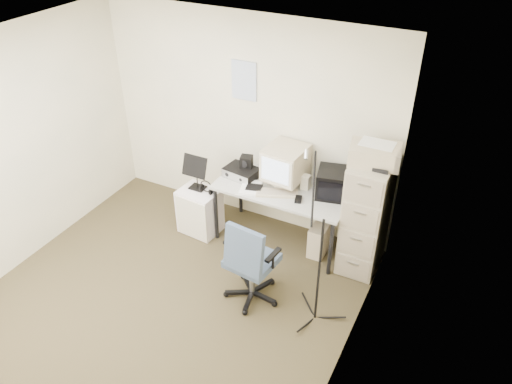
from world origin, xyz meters
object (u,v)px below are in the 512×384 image
at_px(filing_cabinet, 366,215).
at_px(desk, 282,215).
at_px(office_chair, 252,259).
at_px(side_cart, 200,211).

xyz_separation_m(filing_cabinet, desk, (-0.95, -0.03, -0.29)).
relative_size(filing_cabinet, office_chair, 1.30).
bearing_deg(desk, filing_cabinet, 1.81).
xyz_separation_m(desk, side_cart, (-0.95, -0.26, -0.08)).
bearing_deg(filing_cabinet, side_cart, -171.36).
relative_size(desk, side_cart, 2.67).
relative_size(filing_cabinet, side_cart, 2.32).
distance_m(filing_cabinet, desk, 0.99).
distance_m(office_chair, side_cart, 1.30).
height_order(filing_cabinet, desk, filing_cabinet).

